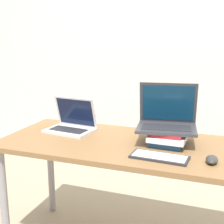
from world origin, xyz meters
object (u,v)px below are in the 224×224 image
Objects in this scene: laptop_on_books at (167,119)px; wireless_keyboard at (159,157)px; book_stack at (168,137)px; laptop_left at (71,124)px; mouse at (212,160)px.

wireless_keyboard is (0.02, -0.27, -0.13)m from laptop_on_books.
laptop_on_books is (-0.02, 0.04, 0.10)m from book_stack.
laptop_left is 0.95m from mouse.
book_stack is 2.46× the size of mouse.
wireless_keyboard is 0.26m from mouse.
laptop_left reaches higher than wireless_keyboard.
laptop_on_books is 0.38m from mouse.
laptop_left is at bearing 163.75° from mouse.
laptop_left is 1.08× the size of wireless_keyboard.
laptop_left is 0.66m from book_stack.
mouse is at bearing 6.03° from wireless_keyboard.
laptop_left is 0.88× the size of laptop_on_books.
laptop_left is at bearing 178.01° from laptop_on_books.
laptop_on_books is at bearing 117.37° from book_stack.
book_stack is 0.83× the size of wireless_keyboard.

